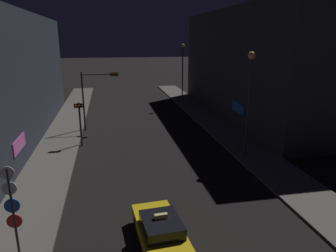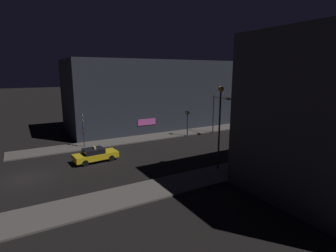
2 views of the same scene
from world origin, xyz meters
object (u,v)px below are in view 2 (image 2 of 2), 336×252
taxi (95,155)px  street_lamp_near_block (220,112)px  street_lamp_far_block (332,103)px  sign_pole_left (83,128)px  traffic_light_overhead (219,107)px  traffic_light_left_kerb (187,118)px

taxi → street_lamp_near_block: street_lamp_near_block is taller
street_lamp_far_block → sign_pole_left: bearing=-115.6°
traffic_light_overhead → traffic_light_left_kerb: 5.06m
taxi → street_lamp_near_block: size_ratio=0.59×
taxi → traffic_light_left_kerb: traffic_light_left_kerb is taller
taxi → traffic_light_overhead: traffic_light_overhead is taller
taxi → traffic_light_left_kerb: (-4.32, 14.31, 1.93)m
sign_pole_left → traffic_light_overhead: bearing=81.9°
sign_pole_left → street_lamp_far_block: size_ratio=0.50×
taxi → sign_pole_left: (-5.77, 0.15, 1.71)m
taxi → street_lamp_far_block: street_lamp_far_block is taller
traffic_light_overhead → sign_pole_left: (-2.69, -18.87, -1.61)m
traffic_light_overhead → street_lamp_far_block: bearing=40.7°
taxi → traffic_light_overhead: (-3.08, 19.02, 3.33)m
street_lamp_near_block → sign_pole_left: bearing=-146.4°
street_lamp_near_block → traffic_light_left_kerb: bearing=158.5°
sign_pole_left → street_lamp_far_block: street_lamp_far_block is taller
sign_pole_left → taxi: bearing=-1.5°
sign_pole_left → street_lamp_far_block: (13.49, 28.16, 2.78)m
traffic_light_left_kerb → traffic_light_overhead: bearing=75.2°
taxi → sign_pole_left: size_ratio=1.14×
traffic_light_overhead → street_lamp_far_block: street_lamp_far_block is taller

